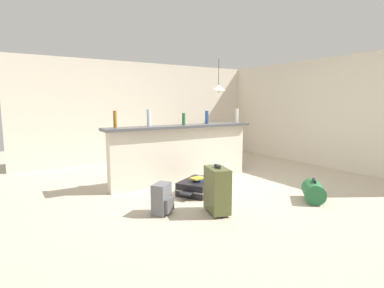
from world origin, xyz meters
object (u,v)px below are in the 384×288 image
Objects in this scene: bottle_white at (237,116)px; pendant_lamp at (219,88)px; suitcase_flat_black at (198,187)px; backpack_grey at (162,199)px; suitcase_upright_olive at (217,190)px; bottle_amber at (115,119)px; bottle_green at (184,119)px; dining_table at (214,138)px; duffel_bag_green at (313,191)px; book_stack at (200,179)px; bottle_blue at (207,117)px; dining_chair_near_partition at (224,146)px; bottle_clear at (149,118)px.

pendant_lamp is at bearing 75.79° from bottle_white.
backpack_grey is (-0.92, -0.53, 0.09)m from suitcase_flat_black.
suitcase_upright_olive is at bearing -29.93° from backpack_grey.
bottle_amber is 1.26× the size of bottle_green.
dining_table is at bearing 80.34° from bottle_white.
book_stack is at bearing 135.58° from duffel_bag_green.
bottle_amber is 1.72m from book_stack.
bottle_green is 1.92m from suitcase_upright_olive.
bottle_green is at bearing 78.44° from book_stack.
bottle_white is 0.26× the size of dining_table.
bottle_white is 1.89m from book_stack.
book_stack is (0.01, -0.03, 0.14)m from suitcase_flat_black.
pendant_lamp is (0.95, 0.88, 0.63)m from bottle_blue.
bottle_white is 1.17m from pendant_lamp.
backpack_grey is at bearing 161.30° from duffel_bag_green.
bottle_amber is at bearing -161.01° from dining_table.
bottle_blue is 1.15m from dining_chair_near_partition.
dining_chair_near_partition is 2.03m from book_stack.
dining_table reaches higher than backpack_grey.
bottle_white is (0.70, -0.09, 0.02)m from bottle_blue.
bottle_amber is 1.83m from bottle_blue.
suitcase_flat_black is at bearing 114.43° from book_stack.
dining_table is 3.12m from duffel_bag_green.
suitcase_upright_olive is at bearing -105.28° from bottle_green.
pendant_lamp is 2.88m from book_stack.
backpack_grey is (-1.10, -1.29, -0.99)m from bottle_green.
bottle_white is at bearing -104.21° from pendant_lamp.
suitcase_flat_black is (-1.68, -1.70, -1.73)m from pendant_lamp.
suitcase_flat_black is 0.96m from suitcase_upright_olive.
suitcase_flat_black is at bearing -103.08° from bottle_green.
bottle_amber is at bearing -170.82° from dining_chair_near_partition.
bottle_blue reaches higher than suitcase_flat_black.
dining_chair_near_partition is (0.10, 0.55, -0.71)m from bottle_white.
dining_chair_near_partition is 1.39× the size of suitcase_upright_olive.
bottle_clear is 0.66m from bottle_green.
backpack_grey is (-1.66, -1.35, -1.00)m from bottle_blue.
bottle_clear reaches higher than dining_table.
duffel_bag_green is (1.10, -2.03, -1.04)m from bottle_green.
backpack_grey reaches higher than duffel_bag_green.
bottle_green reaches higher than backpack_grey.
pendant_lamp reaches higher than suitcase_upright_olive.
suitcase_flat_black is 1.06m from backpack_grey.
bottle_blue is 2.36m from backpack_grey.
dining_table reaches higher than duffel_bag_green.
backpack_grey is at bearing 150.07° from suitcase_upright_olive.
book_stack is (-1.52, -1.31, -0.26)m from dining_chair_near_partition.
bottle_green reaches higher than duffel_bag_green.
suitcase_flat_black is at bearing -134.66° from pendant_lamp.
bottle_white is 1.96m from suitcase_flat_black.
bottle_white is at bearing -7.08° from bottle_blue.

